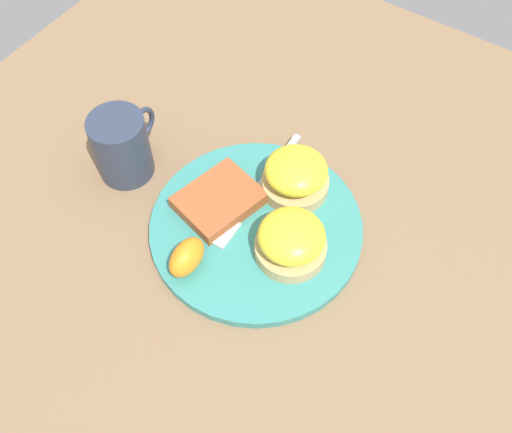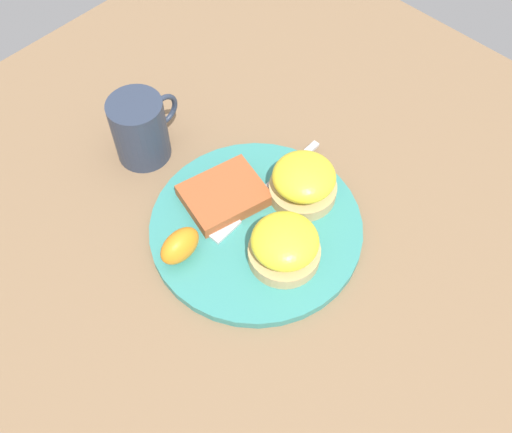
# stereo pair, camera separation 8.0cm
# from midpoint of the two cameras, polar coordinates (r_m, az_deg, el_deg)

# --- Properties ---
(ground_plane) EXTENTS (1.10, 1.10, 0.00)m
(ground_plane) POSITION_cam_midpoint_polar(r_m,az_deg,el_deg) (0.83, 2.76, -1.51)
(ground_plane) COLOR #846647
(plate) EXTENTS (0.29, 0.29, 0.01)m
(plate) POSITION_cam_midpoint_polar(r_m,az_deg,el_deg) (0.82, 2.78, -1.25)
(plate) COLOR teal
(plate) RESTS_ON ground_plane
(sandwich_benedict_left) EXTENTS (0.10, 0.10, 0.06)m
(sandwich_benedict_left) POSITION_cam_midpoint_polar(r_m,az_deg,el_deg) (0.77, 5.73, -3.01)
(sandwich_benedict_left) COLOR tan
(sandwich_benedict_left) RESTS_ON plate
(sandwich_benedict_right) EXTENTS (0.10, 0.10, 0.06)m
(sandwich_benedict_right) POSITION_cam_midpoint_polar(r_m,az_deg,el_deg) (0.83, 7.31, 3.11)
(sandwich_benedict_right) COLOR tan
(sandwich_benedict_right) RESTS_ON plate
(hashbrown_patty) EXTENTS (0.13, 0.11, 0.02)m
(hashbrown_patty) POSITION_cam_midpoint_polar(r_m,az_deg,el_deg) (0.83, -0.39, 1.79)
(hashbrown_patty) COLOR #A7532B
(hashbrown_patty) RESTS_ON plate
(orange_wedge) EXTENTS (0.06, 0.04, 0.04)m
(orange_wedge) POSITION_cam_midpoint_polar(r_m,az_deg,el_deg) (0.78, -4.36, -3.02)
(orange_wedge) COLOR orange
(orange_wedge) RESTS_ON plate
(fork) EXTENTS (0.23, 0.03, 0.00)m
(fork) POSITION_cam_midpoint_polar(r_m,az_deg,el_deg) (0.84, 3.07, 1.86)
(fork) COLOR silver
(fork) RESTS_ON plate
(cup) EXTENTS (0.11, 0.08, 0.10)m
(cup) POSITION_cam_midpoint_polar(r_m,az_deg,el_deg) (0.88, -8.40, 8.07)
(cup) COLOR #2D384C
(cup) RESTS_ON ground_plane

